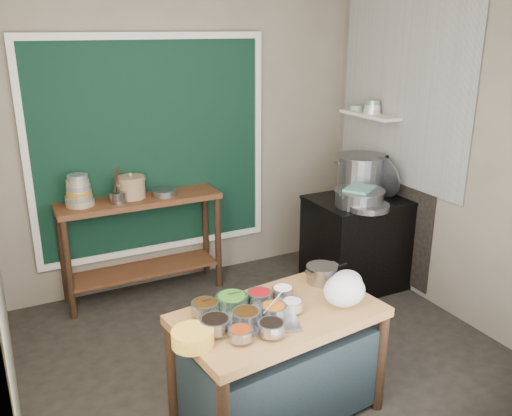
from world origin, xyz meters
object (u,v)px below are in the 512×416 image
stock_pot (361,175)px  condiment_tray (252,318)px  back_counter (143,247)px  yellow_basin (193,338)px  ceramic_crock (131,188)px  stove_block (358,244)px  saucepan (322,274)px  prep_table (278,364)px  utensil_cup (118,197)px  steamer (359,198)px

stock_pot → condiment_tray: bearing=-142.4°
back_counter → yellow_basin: 2.18m
back_counter → condiment_tray: bearing=-86.8°
condiment_tray → ceramic_crock: ceramic_crock is taller
stove_block → saucepan: 1.61m
saucepan → stock_pot: size_ratio=0.45×
ceramic_crock → stock_pot: bearing=-17.2°
back_counter → condiment_tray: back_counter is taller
yellow_basin → ceramic_crock: size_ratio=0.89×
prep_table → stove_block: 2.06m
back_counter → yellow_basin: bearing=-97.8°
condiment_tray → stock_pot: bearing=37.6°
prep_table → stock_pot: bearing=33.8°
stock_pot → prep_table: bearing=-139.5°
stove_block → utensil_cup: bearing=161.8°
steamer → ceramic_crock: bearing=152.9°
stove_block → yellow_basin: bearing=-147.4°
prep_table → back_counter: back_counter is taller
condiment_tray → stock_pot: size_ratio=1.09×
prep_table → back_counter: (-0.30, 2.03, 0.10)m
stove_block → steamer: size_ratio=1.96×
stove_block → steamer: steamer is taller
prep_table → back_counter: size_ratio=0.86×
condiment_tray → back_counter: bearing=93.2°
back_counter → yellow_basin: back_counter is taller
back_counter → steamer: size_ratio=3.15×
yellow_basin → steamer: steamer is taller
back_counter → saucepan: size_ratio=6.69×
prep_table → saucepan: size_ratio=5.77×
utensil_cup → saucepan: bearing=-61.5°
yellow_basin → stock_pot: (2.28, 1.54, 0.27)m
stove_block → steamer: (-0.14, -0.16, 0.53)m
condiment_tray → ceramic_crock: (-0.17, 2.08, 0.28)m
prep_table → stock_pot: size_ratio=2.61×
stove_block → ceramic_crock: 2.19m
back_counter → utensil_cup: utensil_cup is taller
yellow_basin → utensil_cup: (0.10, 2.10, 0.20)m
ceramic_crock → steamer: (1.81, -0.93, -0.08)m
back_counter → saucepan: (0.76, -1.80, 0.33)m
saucepan → condiment_tray: bearing=-169.8°
stove_block → steamer: 0.57m
stove_block → prep_table: bearing=-140.8°
utensil_cup → ceramic_crock: ceramic_crock is taller
prep_table → condiment_tray: bearing=174.8°
prep_table → utensil_cup: 2.15m
steamer → yellow_basin: bearing=-148.7°
prep_table → steamer: bearing=31.4°
saucepan → ceramic_crock: size_ratio=0.83×
saucepan → stock_pot: (1.22, 1.21, 0.26)m
prep_table → steamer: (1.45, 1.14, 0.58)m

